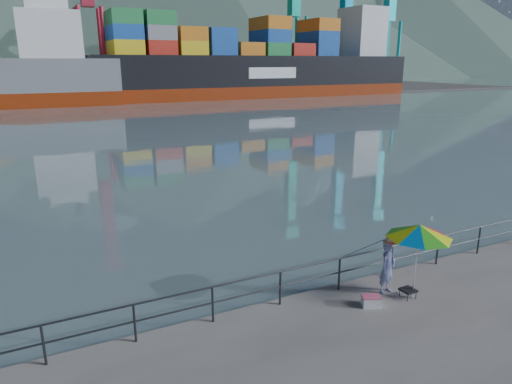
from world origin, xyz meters
TOP-DOWN VIEW (x-y plane):
  - harbor_water at (0.00, 130.00)m, footprint 500.00×280.00m
  - far_dock at (10.00, 93.00)m, footprint 200.00×40.00m
  - guardrail at (0.00, 1.70)m, footprint 22.00×0.06m
  - port_cranes at (31.00, 84.00)m, footprint 116.00×28.00m
  - container_stacks at (35.39, 93.59)m, footprint 58.00×5.40m
  - fisherman at (2.16, 0.95)m, footprint 0.65×0.52m
  - beach_umbrella at (2.63, 0.36)m, footprint 2.12×2.12m
  - folding_stool at (2.49, 0.41)m, footprint 0.42×0.42m
  - cooler_bag at (1.22, 0.50)m, footprint 0.58×0.50m
  - fishing_rod at (2.22, 2.18)m, footprint 0.17×1.74m
  - container_ship at (36.89, 75.14)m, footprint 64.72×10.79m

SIDE VIEW (x-z plane):
  - harbor_water at x=0.00m, z-range 0.00..0.00m
  - far_dock at x=10.00m, z-range -0.20..0.20m
  - fishing_rod at x=2.22m, z-range -0.61..0.61m
  - folding_stool at x=2.49m, z-range 0.01..0.27m
  - cooler_bag at x=1.22m, z-range 0.00..0.28m
  - guardrail at x=0.00m, z-range 0.01..1.03m
  - fisherman at x=2.16m, z-range 0.00..1.56m
  - beach_umbrella at x=2.63m, z-range 0.92..3.15m
  - container_stacks at x=35.39m, z-range -1.14..6.66m
  - container_ship at x=36.89m, z-range -3.25..14.85m
  - port_cranes at x=31.00m, z-range -3.20..35.20m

